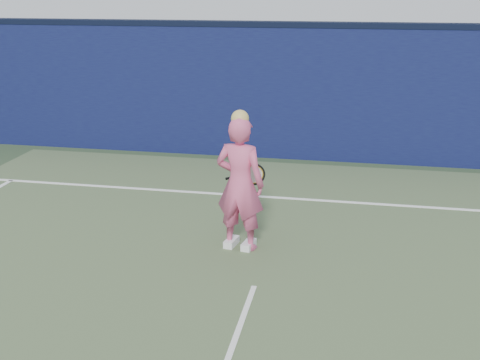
# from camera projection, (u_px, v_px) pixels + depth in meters

# --- Properties ---
(ground) EXTENTS (80.00, 80.00, 0.00)m
(ground) POSITION_uv_depth(u_px,v_px,m) (237.00, 335.00, 5.83)
(ground) COLOR #34482C
(ground) RESTS_ON ground
(backstop_wall) EXTENTS (24.00, 0.40, 2.50)m
(backstop_wall) POSITION_uv_depth(u_px,v_px,m) (303.00, 94.00, 11.52)
(backstop_wall) COLOR #0E103E
(backstop_wall) RESTS_ON ground
(wall_cap) EXTENTS (24.00, 0.42, 0.10)m
(wall_cap) POSITION_uv_depth(u_px,v_px,m) (305.00, 25.00, 11.12)
(wall_cap) COLOR black
(wall_cap) RESTS_ON backstop_wall
(player) EXTENTS (0.69, 0.52, 1.81)m
(player) POSITION_uv_depth(u_px,v_px,m) (240.00, 184.00, 7.53)
(player) COLOR #DA5482
(player) RESTS_ON ground
(racket) EXTENTS (0.56, 0.14, 0.30)m
(racket) POSITION_uv_depth(u_px,v_px,m) (252.00, 175.00, 7.93)
(racket) COLOR black
(racket) RESTS_ON ground
(court_lines) EXTENTS (11.00, 12.04, 0.01)m
(court_lines) POSITION_uv_depth(u_px,v_px,m) (230.00, 354.00, 5.52)
(court_lines) COLOR white
(court_lines) RESTS_ON court_surface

